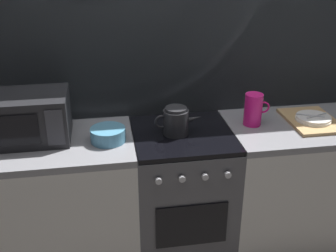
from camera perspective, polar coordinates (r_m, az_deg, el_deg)
ground_plane at (r=2.97m, az=1.77°, el=-16.75°), size 8.00×8.00×0.00m
back_wall at (r=2.65m, az=0.77°, el=7.98°), size 3.60×0.05×2.40m
counter_left at (r=2.69m, az=-17.65°, el=-10.91°), size 1.20×0.60×0.90m
stove_unit at (r=2.69m, az=1.90°, el=-9.60°), size 0.60×0.63×0.90m
counter_right at (r=2.97m, az=19.33°, el=-7.45°), size 1.20×0.60×0.90m
microwave at (r=2.46m, az=-18.85°, el=1.17°), size 0.46×0.35×0.27m
kettle at (r=2.41m, az=1.13°, el=0.69°), size 0.28×0.15×0.17m
mixing_bowl at (r=2.37m, az=-8.29°, el=-1.19°), size 0.20×0.20×0.08m
pitcher at (r=2.58m, az=11.73°, el=2.26°), size 0.16×0.11×0.20m
dish_pile at (r=2.74m, az=19.31°, el=0.82°), size 0.30×0.40×0.06m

